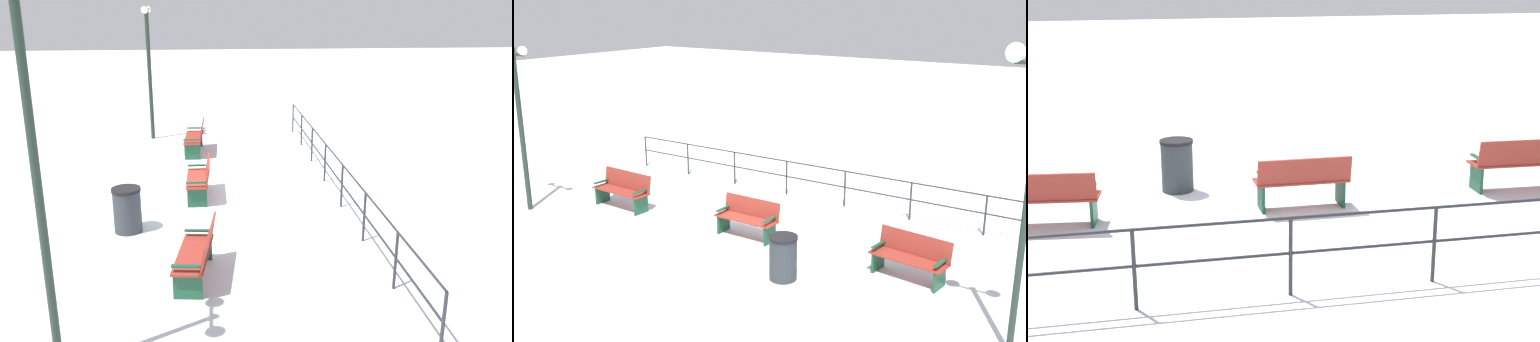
# 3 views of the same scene
# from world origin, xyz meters

# --- Properties ---
(ground_plane) EXTENTS (80.00, 80.00, 0.00)m
(ground_plane) POSITION_xyz_m (0.00, 0.00, 0.00)
(ground_plane) COLOR white
(ground_plane) RESTS_ON ground
(bench_nearest) EXTENTS (0.62, 1.72, 0.94)m
(bench_nearest) POSITION_xyz_m (0.01, -3.91, 0.50)
(bench_nearest) COLOR maroon
(bench_nearest) RESTS_ON ground
(bench_second) EXTENTS (0.55, 1.51, 0.89)m
(bench_second) POSITION_xyz_m (-0.16, -0.00, 0.46)
(bench_second) COLOR maroon
(bench_second) RESTS_ON ground
(bench_third) EXTENTS (0.73, 1.59, 0.88)m
(bench_third) POSITION_xyz_m (-0.17, 3.92, 0.46)
(bench_third) COLOR maroon
(bench_third) RESTS_ON ground
(lamppost_near) EXTENTS (0.22, 1.05, 4.25)m
(lamppost_near) POSITION_xyz_m (1.49, -5.84, 2.69)
(lamppost_near) COLOR #1E2D23
(lamppost_near) RESTS_ON ground
(lamppost_middle) EXTENTS (0.28, 1.05, 4.76)m
(lamppost_middle) POSITION_xyz_m (1.49, 6.21, 3.46)
(lamppost_middle) COLOR #1E2D23
(lamppost_middle) RESTS_ON ground
(waterfront_railing) EXTENTS (0.05, 12.74, 0.99)m
(waterfront_railing) POSITION_xyz_m (-3.26, -0.00, 0.67)
(waterfront_railing) COLOR #26282D
(waterfront_railing) RESTS_ON ground
(trash_bin) EXTENTS (0.57, 0.57, 0.90)m
(trash_bin) POSITION_xyz_m (1.25, 1.87, 0.45)
(trash_bin) COLOR #2D3338
(trash_bin) RESTS_ON ground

